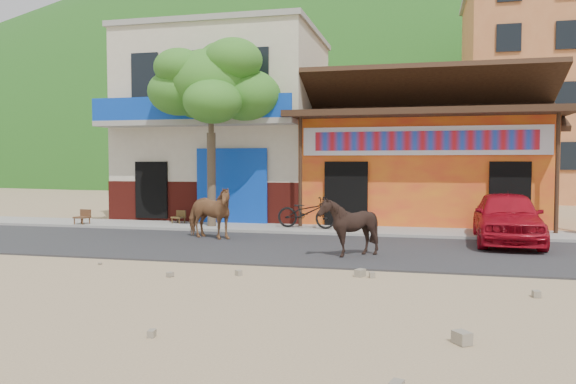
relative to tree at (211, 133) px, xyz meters
name	(u,v)px	position (x,y,z in m)	size (l,w,h in m)	color
ground	(320,269)	(4.60, -5.80, -3.12)	(120.00, 120.00, 0.00)	#9E825B
road	(338,249)	(4.60, -3.30, -3.10)	(60.00, 5.00, 0.04)	#28282B
sidewalk	(355,231)	(4.60, 0.20, -3.06)	(60.00, 2.00, 0.12)	gray
dance_club	(422,173)	(6.60, 4.20, -1.32)	(8.00, 6.00, 3.60)	orange
cafe_building	(228,129)	(-0.90, 4.20, 0.38)	(7.00, 6.00, 7.00)	beige
apartment_front	(548,96)	(13.60, 18.20, 2.88)	(9.00, 9.00, 12.00)	#CC723F
hillside	(408,93)	(4.60, 64.20, 8.88)	(100.00, 40.00, 24.00)	#194C14
tree	(211,133)	(0.00, 0.00, 0.00)	(3.00, 3.00, 6.00)	#2D721E
cow_tan	(209,213)	(0.81, -2.33, -2.35)	(0.78, 1.72, 1.45)	#8F5E39
cow_dark	(349,227)	(4.99, -4.37, -2.40)	(1.10, 1.23, 1.36)	black
red_car	(507,217)	(8.79, -1.32, -2.39)	(1.63, 4.06, 1.38)	#AD0C1C
scooter	(306,212)	(3.10, 0.10, -2.50)	(0.66, 1.90, 1.00)	black
cafe_chair_left	(178,211)	(-1.40, 0.51, -2.60)	(0.37, 0.37, 0.80)	#513A1B
cafe_chair_right	(82,211)	(-4.40, -0.50, -2.55)	(0.42, 0.42, 0.90)	#50281A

